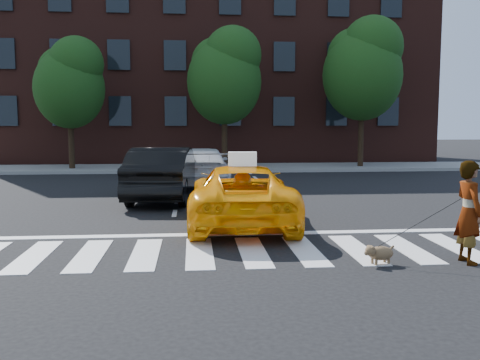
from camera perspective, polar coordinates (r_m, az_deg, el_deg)
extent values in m
plane|color=black|center=(10.12, 1.38, -7.67)|extent=(120.00, 120.00, 0.00)
cube|color=silver|center=(10.12, 1.38, -7.64)|extent=(13.00, 2.40, 0.01)
cube|color=silver|center=(11.67, 0.49, -5.76)|extent=(12.00, 0.30, 0.01)
cube|color=slate|center=(27.38, -2.76, 1.31)|extent=(30.00, 4.00, 0.15)
cube|color=#411D17|center=(34.96, -3.33, 12.10)|extent=(26.00, 10.00, 12.00)
cylinder|color=black|center=(27.41, -17.56, 4.28)|extent=(0.28, 0.28, 3.25)
ellipsoid|color=#1B3A0F|center=(27.44, -17.73, 9.30)|extent=(3.38, 3.38, 3.89)
sphere|color=#1B3A0F|center=(27.26, -17.06, 11.81)|extent=(2.60, 2.60, 2.60)
sphere|color=#1B3A0F|center=(27.83, -18.39, 10.98)|extent=(2.34, 2.34, 2.34)
cylinder|color=black|center=(26.82, -1.66, 4.85)|extent=(0.28, 0.28, 3.55)
ellipsoid|color=#1B3A0F|center=(26.88, -1.68, 10.45)|extent=(3.69, 3.69, 4.25)
sphere|color=#1B3A0F|center=(26.83, -0.79, 13.20)|extent=(2.84, 2.84, 2.84)
sphere|color=#1B3A0F|center=(27.19, -2.47, 12.35)|extent=(2.56, 2.56, 2.56)
cylinder|color=black|center=(28.12, 12.78, 5.07)|extent=(0.28, 0.28, 3.85)
ellipsoid|color=#1B3A0F|center=(28.21, 12.92, 10.86)|extent=(4.00, 4.00, 4.60)
sphere|color=#1B3A0F|center=(28.29, 13.92, 13.64)|extent=(3.08, 3.08, 3.08)
sphere|color=#1B3A0F|center=(28.44, 12.13, 12.87)|extent=(2.77, 2.77, 2.77)
imported|color=#FF9F05|center=(12.66, 0.17, -1.59)|extent=(2.59, 5.20, 1.42)
imported|color=black|center=(16.86, -8.10, 0.72)|extent=(2.23, 5.16, 1.65)
imported|color=silver|center=(20.17, -4.12, 1.38)|extent=(2.04, 5.00, 1.45)
imported|color=#999999|center=(9.98, 23.24, -3.17)|extent=(0.43, 0.65, 1.78)
ellipsoid|color=#97754D|center=(9.53, 14.78, -7.56)|extent=(0.49, 0.35, 0.24)
sphere|color=#97754D|center=(9.39, 13.74, -7.34)|extent=(0.23, 0.23, 0.18)
sphere|color=#97754D|center=(9.35, 13.37, -7.59)|extent=(0.11, 0.11, 0.09)
cylinder|color=#97754D|center=(9.65, 15.81, -7.04)|extent=(0.13, 0.08, 0.11)
sphere|color=#97754D|center=(9.42, 13.54, -6.95)|extent=(0.08, 0.08, 0.06)
sphere|color=#97754D|center=(9.33, 13.97, -7.09)|extent=(0.08, 0.08, 0.06)
cylinder|color=#97754D|center=(9.45, 14.33, -8.51)|extent=(0.06, 0.06, 0.12)
cylinder|color=#97754D|center=(9.53, 13.94, -8.37)|extent=(0.06, 0.06, 0.12)
cylinder|color=#97754D|center=(9.60, 15.57, -8.31)|extent=(0.06, 0.06, 0.12)
cylinder|color=#97754D|center=(9.68, 15.17, -8.18)|extent=(0.06, 0.06, 0.12)
cube|color=white|center=(12.37, 0.26, 2.27)|extent=(0.66, 0.31, 0.32)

